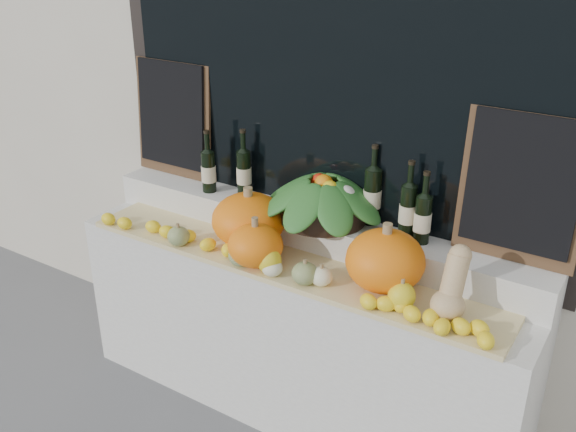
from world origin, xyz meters
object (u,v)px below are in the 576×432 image
at_px(produce_bowl, 323,197).
at_px(wine_bottle_tall, 372,195).
at_px(butternut_squash, 452,288).
at_px(pumpkin_right, 385,261).
at_px(pumpkin_left, 249,220).

xyz_separation_m(produce_bowl, wine_bottle_tall, (0.21, 0.08, 0.03)).
bearing_deg(butternut_squash, wine_bottle_tall, 146.06).
relative_size(butternut_squash, wine_bottle_tall, 0.75).
distance_m(butternut_squash, wine_bottle_tall, 0.64).
xyz_separation_m(pumpkin_right, butternut_squash, (0.31, -0.05, -0.01)).
relative_size(pumpkin_left, wine_bottle_tall, 0.93).
xyz_separation_m(pumpkin_left, pumpkin_right, (0.72, -0.03, 0.00)).
bearing_deg(pumpkin_left, butternut_squash, -4.52).
bearing_deg(wine_bottle_tall, pumpkin_right, -54.58).
relative_size(pumpkin_left, produce_bowl, 0.56).
height_order(pumpkin_right, wine_bottle_tall, wine_bottle_tall).
bearing_deg(produce_bowl, butternut_squash, -20.06).
relative_size(pumpkin_right, produce_bowl, 0.53).
bearing_deg(wine_bottle_tall, pumpkin_left, -152.49).
bearing_deg(butternut_squash, produce_bowl, 159.94).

